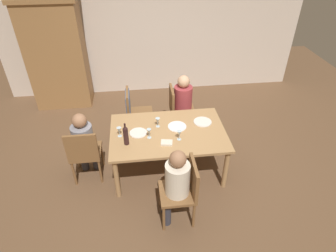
{
  "coord_description": "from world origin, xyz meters",
  "views": [
    {
      "loc": [
        -0.41,
        -3.35,
        3.24
      ],
      "look_at": [
        0.0,
        0.0,
        0.83
      ],
      "focal_mm": 30.64,
      "sensor_mm": 36.0,
      "label": 1
    }
  ],
  "objects_px": {
    "chair_left_end": "(85,152)",
    "chair_near": "(184,188)",
    "wine_glass_far": "(119,130)",
    "armoire_cabinet": "(57,55)",
    "person_woman_host": "(184,101)",
    "dinner_plate_host": "(203,122)",
    "dining_table": "(168,136)",
    "dinner_plate_guest_right": "(138,133)",
    "person_man_bearded": "(84,141)",
    "chair_far_right": "(178,108)",
    "wine_bottle_tall_green": "(126,135)",
    "person_man_guest": "(175,182)",
    "wine_glass_near_right": "(158,121)",
    "dinner_plate_guest_left": "(177,127)",
    "chair_far_left": "(133,108)",
    "wine_glass_centre": "(149,132)",
    "wine_glass_near_left": "(179,133)"
  },
  "relations": [
    {
      "from": "chair_left_end",
      "to": "chair_near",
      "type": "bearing_deg",
      "value": -33.01
    },
    {
      "from": "wine_glass_far",
      "to": "armoire_cabinet",
      "type": "bearing_deg",
      "value": 118.04
    },
    {
      "from": "person_woman_host",
      "to": "dinner_plate_host",
      "type": "xyz_separation_m",
      "value": [
        0.15,
        -0.77,
        0.07
      ]
    },
    {
      "from": "dining_table",
      "to": "dinner_plate_guest_right",
      "type": "distance_m",
      "value": 0.44
    },
    {
      "from": "chair_near",
      "to": "wine_glass_far",
      "type": "xyz_separation_m",
      "value": [
        -0.79,
        0.92,
        0.3
      ]
    },
    {
      "from": "armoire_cabinet",
      "to": "wine_glass_far",
      "type": "xyz_separation_m",
      "value": [
        1.24,
        -2.33,
        -0.27
      ]
    },
    {
      "from": "person_man_bearded",
      "to": "wine_glass_far",
      "type": "height_order",
      "value": "person_man_bearded"
    },
    {
      "from": "chair_far_right",
      "to": "wine_bottle_tall_green",
      "type": "relative_size",
      "value": 2.7
    },
    {
      "from": "wine_bottle_tall_green",
      "to": "wine_glass_far",
      "type": "bearing_deg",
      "value": 117.39
    },
    {
      "from": "person_man_guest",
      "to": "chair_far_right",
      "type": "bearing_deg",
      "value": -9.64
    },
    {
      "from": "wine_glass_near_right",
      "to": "chair_left_end",
      "type": "bearing_deg",
      "value": -167.9
    },
    {
      "from": "chair_far_right",
      "to": "person_woman_host",
      "type": "bearing_deg",
      "value": 90.0
    },
    {
      "from": "chair_far_right",
      "to": "dinner_plate_host",
      "type": "relative_size",
      "value": 3.32
    },
    {
      "from": "dining_table",
      "to": "wine_glass_far",
      "type": "distance_m",
      "value": 0.73
    },
    {
      "from": "armoire_cabinet",
      "to": "chair_near",
      "type": "bearing_deg",
      "value": -57.97
    },
    {
      "from": "wine_bottle_tall_green",
      "to": "dinner_plate_host",
      "type": "distance_m",
      "value": 1.23
    },
    {
      "from": "chair_left_end",
      "to": "chair_near",
      "type": "xyz_separation_m",
      "value": [
        1.31,
        -0.85,
        0.0
      ]
    },
    {
      "from": "chair_left_end",
      "to": "dinner_plate_guest_left",
      "type": "bearing_deg",
      "value": 7.72
    },
    {
      "from": "armoire_cabinet",
      "to": "dinner_plate_host",
      "type": "xyz_separation_m",
      "value": [
        2.5,
        -2.14,
        -0.36
      ]
    },
    {
      "from": "person_man_guest",
      "to": "chair_far_left",
      "type": "bearing_deg",
      "value": 14.28
    },
    {
      "from": "chair_near",
      "to": "dinner_plate_guest_left",
      "type": "xyz_separation_m",
      "value": [
        0.06,
        1.04,
        0.2
      ]
    },
    {
      "from": "armoire_cabinet",
      "to": "person_man_guest",
      "type": "distance_m",
      "value": 3.8
    },
    {
      "from": "dinner_plate_guest_right",
      "to": "chair_left_end",
      "type": "bearing_deg",
      "value": -172.92
    },
    {
      "from": "person_man_guest",
      "to": "wine_glass_centre",
      "type": "relative_size",
      "value": 7.57
    },
    {
      "from": "chair_left_end",
      "to": "chair_far_left",
      "type": "relative_size",
      "value": 1.0
    },
    {
      "from": "chair_near",
      "to": "chair_far_right",
      "type": "bearing_deg",
      "value": -6.26
    },
    {
      "from": "person_man_bearded",
      "to": "wine_glass_far",
      "type": "distance_m",
      "value": 0.56
    },
    {
      "from": "chair_far_left",
      "to": "person_woman_host",
      "type": "xyz_separation_m",
      "value": [
        0.91,
        -0.0,
        0.07
      ]
    },
    {
      "from": "person_man_guest",
      "to": "wine_glass_centre",
      "type": "distance_m",
      "value": 0.88
    },
    {
      "from": "person_woman_host",
      "to": "wine_glass_far",
      "type": "distance_m",
      "value": 1.48
    },
    {
      "from": "person_man_bearded",
      "to": "wine_glass_centre",
      "type": "distance_m",
      "value": 0.97
    },
    {
      "from": "person_woman_host",
      "to": "wine_bottle_tall_green",
      "type": "relative_size",
      "value": 3.38
    },
    {
      "from": "wine_glass_near_left",
      "to": "chair_left_end",
      "type": "bearing_deg",
      "value": 175.06
    },
    {
      "from": "person_man_guest",
      "to": "wine_glass_near_left",
      "type": "distance_m",
      "value": 0.77
    },
    {
      "from": "dinner_plate_guest_left",
      "to": "dinner_plate_host",
      "type": "bearing_deg",
      "value": 10.39
    },
    {
      "from": "chair_far_right",
      "to": "dinner_plate_host",
      "type": "distance_m",
      "value": 0.83
    },
    {
      "from": "person_woman_host",
      "to": "chair_far_right",
      "type": "bearing_deg",
      "value": -90.0
    },
    {
      "from": "wine_bottle_tall_green",
      "to": "wine_glass_centre",
      "type": "bearing_deg",
      "value": 17.42
    },
    {
      "from": "wine_glass_near_left",
      "to": "dinner_plate_host",
      "type": "distance_m",
      "value": 0.58
    },
    {
      "from": "wine_bottle_tall_green",
      "to": "dinner_plate_guest_right",
      "type": "height_order",
      "value": "wine_bottle_tall_green"
    },
    {
      "from": "person_man_bearded",
      "to": "person_woman_host",
      "type": "bearing_deg",
      "value": 29.25
    },
    {
      "from": "wine_glass_centre",
      "to": "wine_glass_far",
      "type": "relative_size",
      "value": 1.0
    },
    {
      "from": "chair_far_right",
      "to": "wine_glass_near_left",
      "type": "height_order",
      "value": "chair_far_right"
    },
    {
      "from": "chair_near",
      "to": "wine_glass_centre",
      "type": "relative_size",
      "value": 6.17
    },
    {
      "from": "person_man_bearded",
      "to": "dinner_plate_guest_left",
      "type": "bearing_deg",
      "value": 3.06
    },
    {
      "from": "chair_far_left",
      "to": "wine_glass_near_right",
      "type": "bearing_deg",
      "value": 24.86
    },
    {
      "from": "armoire_cabinet",
      "to": "dinner_plate_guest_left",
      "type": "xyz_separation_m",
      "value": [
        2.1,
        -2.21,
        -0.36
      ]
    },
    {
      "from": "chair_far_left",
      "to": "person_woman_host",
      "type": "height_order",
      "value": "person_woman_host"
    },
    {
      "from": "person_man_bearded",
      "to": "wine_glass_near_right",
      "type": "xyz_separation_m",
      "value": [
        1.09,
        0.12,
        0.18
      ]
    },
    {
      "from": "dinner_plate_host",
      "to": "dinner_plate_guest_left",
      "type": "height_order",
      "value": "same"
    }
  ]
}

